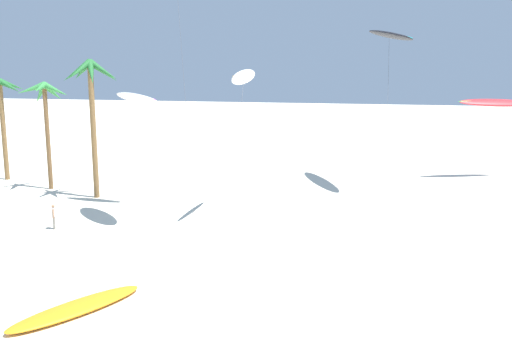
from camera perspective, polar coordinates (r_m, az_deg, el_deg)
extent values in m
cylinder|color=brown|center=(54.53, -24.30, 3.68)|extent=(0.41, 0.41, 8.75)
cone|color=#23662D|center=(53.57, -23.79, 7.83)|extent=(2.33, 0.72, 1.42)
cone|color=#23662D|center=(54.74, -23.62, 7.96)|extent=(1.50, 2.33, 1.29)
cylinder|color=brown|center=(44.44, -16.21, 3.86)|extent=(0.41, 0.41, 10.33)
cone|color=#23662D|center=(43.70, -15.28, 9.78)|extent=(2.40, 0.67, 1.73)
cone|color=#23662D|center=(44.45, -15.26, 9.68)|extent=(2.01, 2.04, 1.87)
cone|color=#23662D|center=(45.05, -16.37, 9.47)|extent=(1.37, 2.20, 2.07)
cone|color=#23662D|center=(45.04, -17.25, 9.68)|extent=(2.36, 1.58, 1.74)
cone|color=#23662D|center=(44.34, -17.80, 9.56)|extent=(2.37, 1.34, 1.85)
cone|color=#23662D|center=(43.38, -17.49, 9.73)|extent=(1.07, 2.48, 1.63)
cone|color=#23662D|center=(43.23, -16.42, 9.52)|extent=(1.71, 2.17, 1.97)
cylinder|color=brown|center=(48.92, -20.43, 3.15)|extent=(0.35, 0.35, 8.55)
cone|color=#33843D|center=(48.11, -19.70, 7.71)|extent=(2.23, 0.68, 1.33)
cone|color=#33843D|center=(49.21, -19.96, 7.48)|extent=(1.01, 2.14, 1.72)
cone|color=#33843D|center=(49.32, -21.10, 7.28)|extent=(1.96, 1.44, 1.90)
cone|color=#33843D|center=(48.51, -21.95, 7.68)|extent=(2.05, 1.87, 1.17)
cone|color=#33843D|center=(47.60, -21.14, 7.83)|extent=(1.14, 2.29, 0.97)
ellipsoid|color=white|center=(36.63, -1.23, 9.48)|extent=(1.02, 5.58, 1.27)
ellipsoid|color=orange|center=(36.63, -1.23, 9.52)|extent=(0.47, 5.67, 0.55)
cylinder|color=#4C4C51|center=(32.89, -2.03, 1.12)|extent=(1.24, 8.35, 9.29)
ellipsoid|color=white|center=(36.43, -12.06, 7.20)|extent=(5.26, 4.92, 1.06)
ellipsoid|color=purple|center=(36.42, -12.06, 7.25)|extent=(4.63, 4.20, 0.48)
cylinder|color=#4C4C51|center=(35.85, -12.63, 0.58)|extent=(0.04, 2.35, 7.97)
cylinder|color=#4C4C51|center=(35.83, -7.29, 8.35)|extent=(3.18, 5.71, 17.41)
ellipsoid|color=red|center=(54.39, 23.21, 6.36)|extent=(6.86, 3.57, 1.05)
ellipsoid|color=green|center=(54.39, 23.21, 6.40)|extent=(6.73, 2.91, 0.60)
cylinder|color=#4C4C51|center=(53.73, 24.06, 2.53)|extent=(1.77, 2.34, 6.75)
ellipsoid|color=black|center=(47.62, 13.41, 13.27)|extent=(4.71, 8.75, 1.84)
ellipsoid|color=#19B2B7|center=(47.63, 13.42, 13.32)|extent=(3.88, 8.52, 1.43)
cylinder|color=#4C4C51|center=(44.10, 13.23, 5.31)|extent=(0.34, 7.27, 12.41)
ellipsoid|color=orange|center=(25.08, -17.77, -13.15)|extent=(4.12, 6.09, 0.34)
ellipsoid|color=#19B2B7|center=(25.07, -17.77, -13.11)|extent=(2.37, 3.01, 0.20)
cylinder|color=slate|center=(37.42, -19.84, -4.98)|extent=(0.14, 0.14, 0.82)
cylinder|color=slate|center=(37.26, -19.86, -5.05)|extent=(0.14, 0.14, 0.82)
cube|color=white|center=(37.17, -19.92, -4.02)|extent=(0.32, 0.36, 0.53)
cylinder|color=#9E7051|center=(37.38, -19.89, -4.00)|extent=(0.09, 0.09, 0.56)
cylinder|color=#9E7051|center=(36.98, -19.94, -4.16)|extent=(0.09, 0.09, 0.56)
sphere|color=#9E7051|center=(37.07, -19.96, -3.42)|extent=(0.21, 0.21, 0.21)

